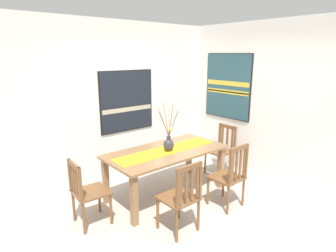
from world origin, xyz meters
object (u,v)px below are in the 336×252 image
(chair_0, at_px, (181,196))
(painting_on_back_wall, at_px, (127,101))
(dining_table, at_px, (166,157))
(chair_2, at_px, (222,149))
(centerpiece_vase, at_px, (169,143))
(chair_1, at_px, (87,191))
(painting_on_side_wall, at_px, (228,86))
(chair_3, at_px, (230,175))

(chair_0, xyz_separation_m, painting_on_back_wall, (0.45, 1.91, 0.88))
(dining_table, relative_size, chair_2, 2.06)
(chair_2, bearing_deg, centerpiece_vase, -178.07)
(chair_0, bearing_deg, painting_on_back_wall, 76.76)
(centerpiece_vase, height_order, chair_2, centerpiece_vase)
(dining_table, xyz_separation_m, chair_1, (-1.30, 0.02, -0.16))
(painting_on_back_wall, distance_m, painting_on_side_wall, 1.92)
(chair_0, bearing_deg, centerpiece_vase, 59.39)
(chair_2, xyz_separation_m, chair_3, (-0.86, -0.86, 0.02))
(painting_on_back_wall, bearing_deg, chair_2, -38.07)
(chair_1, relative_size, painting_on_back_wall, 0.83)
(chair_2, distance_m, chair_3, 1.21)
(dining_table, xyz_separation_m, chair_2, (1.31, -0.01, -0.16))
(centerpiece_vase, xyz_separation_m, chair_3, (0.45, -0.81, -0.37))
(centerpiece_vase, height_order, chair_3, centerpiece_vase)
(chair_1, bearing_deg, centerpiece_vase, -3.33)
(chair_0, height_order, painting_on_back_wall, painting_on_back_wall)
(chair_1, xyz_separation_m, painting_on_side_wall, (3.00, 0.22, 1.10))
(chair_0, bearing_deg, chair_2, 25.71)
(centerpiece_vase, relative_size, painting_on_side_wall, 0.60)
(painting_on_back_wall, xyz_separation_m, painting_on_side_wall, (1.73, -0.80, 0.20))
(chair_3, relative_size, painting_on_side_wall, 0.79)
(centerpiece_vase, height_order, painting_on_back_wall, painting_on_back_wall)
(chair_2, bearing_deg, dining_table, 179.65)
(chair_1, distance_m, chair_3, 1.96)
(chair_1, bearing_deg, painting_on_back_wall, 38.84)
(dining_table, height_order, painting_on_side_wall, painting_on_side_wall)
(dining_table, relative_size, chair_0, 2.00)
(chair_0, xyz_separation_m, chair_3, (0.94, 0.00, 0.01))
(centerpiece_vase, xyz_separation_m, chair_2, (1.31, 0.04, -0.39))
(centerpiece_vase, bearing_deg, chair_0, -120.61)
(chair_0, height_order, chair_1, chair_0)
(dining_table, xyz_separation_m, painting_on_side_wall, (1.70, 0.24, 0.93))
(chair_1, distance_m, painting_on_back_wall, 1.86)
(chair_1, xyz_separation_m, painting_on_back_wall, (1.27, 1.02, 0.90))
(centerpiece_vase, bearing_deg, chair_1, 176.67)
(dining_table, xyz_separation_m, chair_3, (0.45, -0.87, -0.14))
(dining_table, bearing_deg, chair_1, 178.97)
(centerpiece_vase, height_order, painting_on_side_wall, painting_on_side_wall)
(painting_on_side_wall, bearing_deg, dining_table, -171.96)
(chair_1, bearing_deg, chair_3, -26.96)
(painting_on_side_wall, bearing_deg, chair_1, -175.86)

